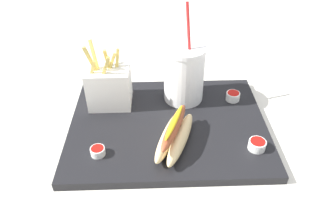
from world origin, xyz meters
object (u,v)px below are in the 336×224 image
at_px(fries_basket, 109,85).
at_px(ketchup_cup_1, 257,144).
at_px(hot_dog_1, 174,135).
at_px(ketchup_cup_3, 233,96).
at_px(soda_cup, 184,74).
at_px(ketchup_cup_2, 98,151).

height_order(fries_basket, ketchup_cup_1, fries_basket).
height_order(hot_dog_1, ketchup_cup_3, hot_dog_1).
bearing_deg(ketchup_cup_3, hot_dog_1, -135.62).
height_order(ketchup_cup_1, ketchup_cup_3, same).
distance_m(hot_dog_1, ketchup_cup_1, 0.18).
relative_size(soda_cup, ketchup_cup_1, 6.68).
bearing_deg(soda_cup, ketchup_cup_3, -6.42).
bearing_deg(fries_basket, soda_cup, 4.00).
bearing_deg(hot_dog_1, soda_cup, 78.95).
height_order(soda_cup, hot_dog_1, soda_cup).
bearing_deg(ketchup_cup_3, ketchup_cup_1, -84.82).
distance_m(ketchup_cup_1, ketchup_cup_2, 0.33).
xyz_separation_m(fries_basket, ketchup_cup_2, (-0.01, -0.18, -0.04)).
bearing_deg(ketchup_cup_1, soda_cup, 126.44).
distance_m(ketchup_cup_2, ketchup_cup_3, 0.37).
relative_size(hot_dog_1, ketchup_cup_2, 5.87).
bearing_deg(fries_basket, ketchup_cup_1, -28.84).
height_order(hot_dog_1, ketchup_cup_2, hot_dog_1).
height_order(fries_basket, ketchup_cup_3, fries_basket).
xyz_separation_m(hot_dog_1, ketchup_cup_2, (-0.16, -0.03, -0.01)).
bearing_deg(ketchup_cup_2, ketchup_cup_3, 29.90).
xyz_separation_m(fries_basket, ketchup_cup_1, (0.33, -0.18, -0.04)).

